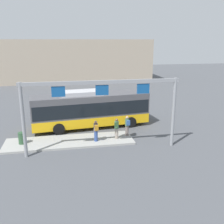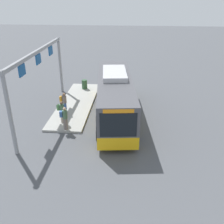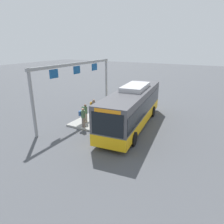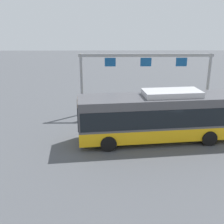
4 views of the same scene
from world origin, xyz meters
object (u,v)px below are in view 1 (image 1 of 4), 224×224
bus_main (91,108)px  person_boarding (127,125)px  trash_bin (22,138)px  person_waiting_near (117,128)px  person_waiting_mid (96,130)px

bus_main → person_boarding: 4.26m
person_boarding → trash_bin: bearing=83.7°
person_boarding → person_waiting_near: (-0.99, -0.47, 0.00)m
trash_bin → person_boarding: bearing=1.1°
person_waiting_mid → person_waiting_near: bearing=-87.0°
person_waiting_mid → bus_main: bearing=-6.5°
person_boarding → trash_bin: 8.31m
person_waiting_near → person_waiting_mid: 1.71m
person_waiting_mid → person_boarding: bearing=-80.4°
trash_bin → bus_main: bearing=31.1°
bus_main → trash_bin: bus_main is taller
person_boarding → trash_bin: person_boarding is taller
person_waiting_near → person_waiting_mid: size_ratio=1.00×
bus_main → person_waiting_near: bearing=-72.8°
person_boarding → person_waiting_mid: size_ratio=1.00×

